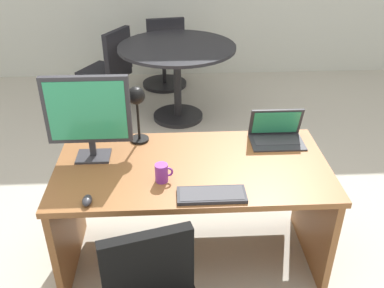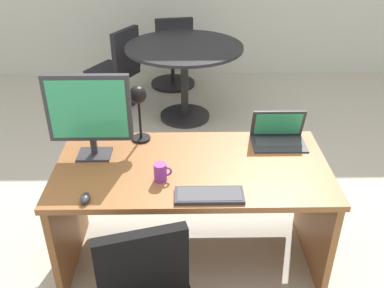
{
  "view_description": "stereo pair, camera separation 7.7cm",
  "coord_description": "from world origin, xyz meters",
  "px_view_note": "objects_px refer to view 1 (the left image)",
  "views": [
    {
      "loc": [
        -0.11,
        -2.08,
        2.11
      ],
      "look_at": [
        0.0,
        0.04,
        0.86
      ],
      "focal_mm": 39.72,
      "sensor_mm": 36.0,
      "label": 1
    },
    {
      "loc": [
        -0.04,
        -2.09,
        2.11
      ],
      "look_at": [
        0.0,
        0.04,
        0.86
      ],
      "focal_mm": 39.72,
      "sensor_mm": 36.0,
      "label": 2
    }
  ],
  "objects_px": {
    "monitor": "(88,113)",
    "desk_lamp": "(137,103)",
    "desk": "(192,190)",
    "meeting_table": "(177,64)",
    "meeting_chair_far": "(164,59)",
    "coffee_mug": "(162,173)",
    "meeting_chair_near": "(109,75)",
    "laptop": "(276,131)",
    "keyboard": "(212,195)",
    "mouse": "(87,200)"
  },
  "relations": [
    {
      "from": "desk_lamp",
      "to": "meeting_table",
      "type": "distance_m",
      "value": 1.88
    },
    {
      "from": "meeting_chair_near",
      "to": "desk",
      "type": "bearing_deg",
      "value": -71.7
    },
    {
      "from": "meeting_chair_far",
      "to": "mouse",
      "type": "bearing_deg",
      "value": -96.42
    },
    {
      "from": "desk_lamp",
      "to": "meeting_chair_far",
      "type": "distance_m",
      "value": 2.77
    },
    {
      "from": "laptop",
      "to": "desk_lamp",
      "type": "relative_size",
      "value": 0.88
    },
    {
      "from": "desk_lamp",
      "to": "meeting_table",
      "type": "bearing_deg",
      "value": 81.19
    },
    {
      "from": "laptop",
      "to": "meeting_table",
      "type": "relative_size",
      "value": 0.28
    },
    {
      "from": "monitor",
      "to": "keyboard",
      "type": "xyz_separation_m",
      "value": [
        0.68,
        -0.42,
        -0.29
      ]
    },
    {
      "from": "desk",
      "to": "coffee_mug",
      "type": "distance_m",
      "value": 0.38
    },
    {
      "from": "meeting_chair_near",
      "to": "meeting_chair_far",
      "type": "bearing_deg",
      "value": 35.34
    },
    {
      "from": "monitor",
      "to": "laptop",
      "type": "bearing_deg",
      "value": 7.81
    },
    {
      "from": "mouse",
      "to": "meeting_chair_near",
      "type": "bearing_deg",
      "value": 95.24
    },
    {
      "from": "monitor",
      "to": "coffee_mug",
      "type": "distance_m",
      "value": 0.55
    },
    {
      "from": "laptop",
      "to": "meeting_chair_near",
      "type": "bearing_deg",
      "value": 121.38
    },
    {
      "from": "coffee_mug",
      "to": "meeting_chair_near",
      "type": "relative_size",
      "value": 0.12
    },
    {
      "from": "coffee_mug",
      "to": "mouse",
      "type": "bearing_deg",
      "value": -154.64
    },
    {
      "from": "desk",
      "to": "desk_lamp",
      "type": "xyz_separation_m",
      "value": [
        -0.33,
        0.24,
        0.49
      ]
    },
    {
      "from": "laptop",
      "to": "meeting_chair_far",
      "type": "relative_size",
      "value": 0.37
    },
    {
      "from": "coffee_mug",
      "to": "meeting_chair_near",
      "type": "height_order",
      "value": "meeting_chair_near"
    },
    {
      "from": "laptop",
      "to": "meeting_table",
      "type": "height_order",
      "value": "laptop"
    },
    {
      "from": "monitor",
      "to": "desk_lamp",
      "type": "bearing_deg",
      "value": 32.23
    },
    {
      "from": "meeting_table",
      "to": "monitor",
      "type": "bearing_deg",
      "value": -105.45
    },
    {
      "from": "mouse",
      "to": "meeting_table",
      "type": "bearing_deg",
      "value": 78.07
    },
    {
      "from": "desk",
      "to": "laptop",
      "type": "xyz_separation_m",
      "value": [
        0.55,
        0.23,
        0.28
      ]
    },
    {
      "from": "desk",
      "to": "keyboard",
      "type": "distance_m",
      "value": 0.43
    },
    {
      "from": "keyboard",
      "to": "coffee_mug",
      "type": "relative_size",
      "value": 3.45
    },
    {
      "from": "monitor",
      "to": "meeting_chair_near",
      "type": "distance_m",
      "value": 2.52
    },
    {
      "from": "desk_lamp",
      "to": "meeting_chair_near",
      "type": "relative_size",
      "value": 0.44
    },
    {
      "from": "monitor",
      "to": "meeting_table",
      "type": "height_order",
      "value": "monitor"
    },
    {
      "from": "meeting_chair_near",
      "to": "coffee_mug",
      "type": "bearing_deg",
      "value": -76.46
    },
    {
      "from": "monitor",
      "to": "mouse",
      "type": "height_order",
      "value": "monitor"
    },
    {
      "from": "monitor",
      "to": "desk_lamp",
      "type": "xyz_separation_m",
      "value": [
        0.27,
        0.17,
        -0.02
      ]
    },
    {
      "from": "meeting_chair_far",
      "to": "coffee_mug",
      "type": "bearing_deg",
      "value": -89.81
    },
    {
      "from": "monitor",
      "to": "keyboard",
      "type": "bearing_deg",
      "value": -32.09
    },
    {
      "from": "laptop",
      "to": "meeting_chair_near",
      "type": "distance_m",
      "value": 2.68
    },
    {
      "from": "meeting_chair_far",
      "to": "meeting_table",
      "type": "bearing_deg",
      "value": -80.87
    },
    {
      "from": "desk",
      "to": "meeting_chair_far",
      "type": "bearing_deg",
      "value": 93.62
    },
    {
      "from": "laptop",
      "to": "monitor",
      "type": "bearing_deg",
      "value": -172.19
    },
    {
      "from": "monitor",
      "to": "meeting_chair_far",
      "type": "height_order",
      "value": "monitor"
    },
    {
      "from": "desk",
      "to": "meeting_table",
      "type": "distance_m",
      "value": 2.05
    },
    {
      "from": "monitor",
      "to": "coffee_mug",
      "type": "height_order",
      "value": "monitor"
    },
    {
      "from": "laptop",
      "to": "desk_lamp",
      "type": "height_order",
      "value": "desk_lamp"
    },
    {
      "from": "desk_lamp",
      "to": "meeting_chair_far",
      "type": "bearing_deg",
      "value": 87.03
    },
    {
      "from": "laptop",
      "to": "coffee_mug",
      "type": "bearing_deg",
      "value": -149.75
    },
    {
      "from": "desk_lamp",
      "to": "meeting_chair_far",
      "type": "height_order",
      "value": "desk_lamp"
    },
    {
      "from": "meeting_table",
      "to": "meeting_chair_far",
      "type": "bearing_deg",
      "value": 99.13
    },
    {
      "from": "meeting_chair_near",
      "to": "meeting_chair_far",
      "type": "distance_m",
      "value": 0.78
    },
    {
      "from": "mouse",
      "to": "coffee_mug",
      "type": "distance_m",
      "value": 0.42
    },
    {
      "from": "coffee_mug",
      "to": "meeting_table",
      "type": "distance_m",
      "value": 2.26
    },
    {
      "from": "desk",
      "to": "monitor",
      "type": "xyz_separation_m",
      "value": [
        -0.59,
        0.07,
        0.52
      ]
    }
  ]
}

